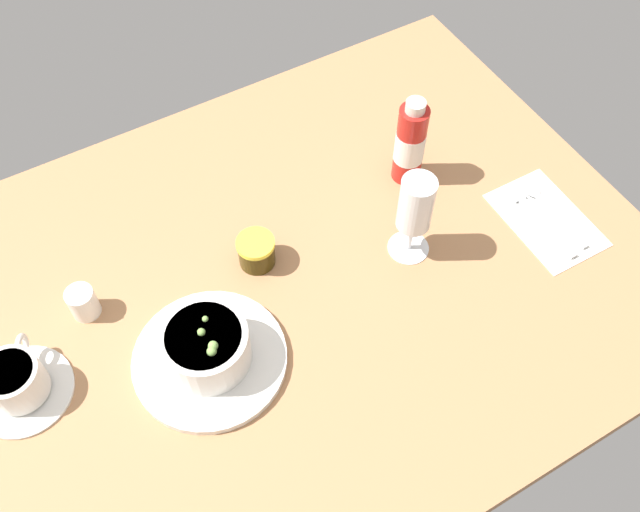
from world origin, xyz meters
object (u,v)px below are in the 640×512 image
at_px(coffee_cup, 17,382).
at_px(cutlery_setting, 545,217).
at_px(creamer_jug, 83,303).
at_px(porridge_bowl, 207,350).
at_px(wine_glass, 415,208).
at_px(sauce_bottle_red, 410,144).
at_px(jam_jar, 256,251).

bearing_deg(coffee_cup, cutlery_setting, -8.55).
xyz_separation_m(cutlery_setting, creamer_jug, (-0.70, 0.20, 0.02)).
xyz_separation_m(porridge_bowl, cutlery_setting, (0.58, -0.04, -0.03)).
bearing_deg(coffee_cup, creamer_jug, 33.20).
relative_size(cutlery_setting, wine_glass, 1.16).
relative_size(wine_glass, sauce_bottle_red, 0.96).
bearing_deg(sauce_bottle_red, porridge_bowl, -160.67).
bearing_deg(sauce_bottle_red, jam_jar, -173.80).
relative_size(coffee_cup, jam_jar, 2.34).
xyz_separation_m(creamer_jug, sauce_bottle_red, (0.56, -0.01, 0.05)).
bearing_deg(creamer_jug, sauce_bottle_red, -1.22).
relative_size(porridge_bowl, sauce_bottle_red, 1.32).
distance_m(coffee_cup, jam_jar, 0.38).
bearing_deg(cutlery_setting, wine_glass, 164.95).
xyz_separation_m(coffee_cup, wine_glass, (0.59, -0.06, 0.07)).
bearing_deg(wine_glass, creamer_jug, 163.56).
distance_m(coffee_cup, sauce_bottle_red, 0.68).
bearing_deg(cutlery_setting, coffee_cup, 171.45).
bearing_deg(coffee_cup, wine_glass, -6.02).
bearing_deg(cutlery_setting, jam_jar, 160.46).
distance_m(jam_jar, sauce_bottle_red, 0.30).
height_order(cutlery_setting, creamer_jug, creamer_jug).
bearing_deg(jam_jar, coffee_cup, -174.93).
bearing_deg(porridge_bowl, jam_jar, 41.39).
distance_m(wine_glass, jam_jar, 0.25).
bearing_deg(wine_glass, jam_jar, 156.05).
xyz_separation_m(porridge_bowl, coffee_cup, (-0.24, 0.09, -0.00)).
distance_m(cutlery_setting, creamer_jug, 0.73).
xyz_separation_m(porridge_bowl, jam_jar, (0.14, 0.12, -0.01)).
height_order(coffee_cup, wine_glass, wine_glass).
bearing_deg(coffee_cup, porridge_bowl, -19.56).
bearing_deg(creamer_jug, jam_jar, -9.66).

